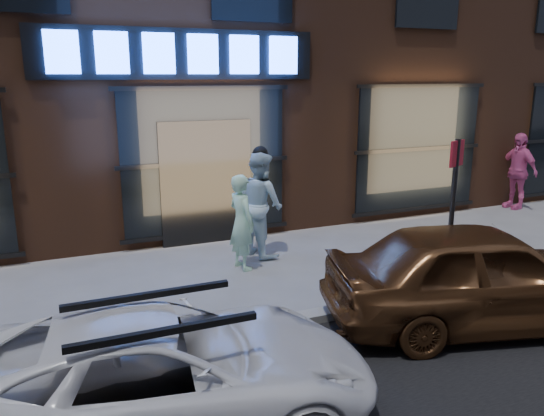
{
  "coord_description": "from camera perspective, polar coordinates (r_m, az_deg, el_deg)",
  "views": [
    {
      "loc": [
        -2.71,
        -5.86,
        3.24
      ],
      "look_at": [
        0.41,
        1.6,
        1.2
      ],
      "focal_mm": 35.0,
      "sensor_mm": 36.0,
      "label": 1
    }
  ],
  "objects": [
    {
      "name": "curb",
      "position": [
        7.2,
        1.92,
        -12.08
      ],
      "size": [
        60.0,
        0.25,
        0.12
      ],
      "primitive_type": "cube",
      "color": "gray",
      "rests_on": "ground"
    },
    {
      "name": "sign_post",
      "position": [
        8.23,
        18.88,
        0.6
      ],
      "size": [
        0.36,
        0.18,
        2.35
      ],
      "rotation": [
        0.0,
        0.0,
        0.4
      ],
      "color": "#262628",
      "rests_on": "ground"
    },
    {
      "name": "passerby",
      "position": [
        14.4,
        24.87,
        3.65
      ],
      "size": [
        0.53,
        1.12,
        1.87
      ],
      "primitive_type": "imported",
      "rotation": [
        0.0,
        0.0,
        -1.51
      ],
      "color": "pink",
      "rests_on": "ground"
    },
    {
      "name": "ground",
      "position": [
        7.22,
        1.92,
        -12.5
      ],
      "size": [
        90.0,
        90.0,
        0.0
      ],
      "primitive_type": "plane",
      "color": "slate",
      "rests_on": "ground"
    },
    {
      "name": "man_bowtie",
      "position": [
        8.96,
        -3.28,
        -1.54
      ],
      "size": [
        0.51,
        0.67,
        1.64
      ],
      "primitive_type": "imported",
      "rotation": [
        0.0,
        0.0,
        1.79
      ],
      "color": "#C1FDDC",
      "rests_on": "ground"
    },
    {
      "name": "man_cap",
      "position": [
        9.63,
        -1.25,
        0.46
      ],
      "size": [
        0.92,
        1.07,
        1.92
      ],
      "primitive_type": "imported",
      "rotation": [
        0.0,
        0.0,
        1.8
      ],
      "color": "white",
      "rests_on": "ground"
    },
    {
      "name": "gold_sedan",
      "position": [
        7.49,
        21.72,
        -6.72
      ],
      "size": [
        4.39,
        2.64,
        1.4
      ],
      "primitive_type": "imported",
      "rotation": [
        0.0,
        0.0,
        1.31
      ],
      "color": "brown",
      "rests_on": "ground"
    },
    {
      "name": "white_suv",
      "position": [
        5.23,
        -12.0,
        -16.99
      ],
      "size": [
        4.28,
        2.41,
        1.13
      ],
      "primitive_type": "imported",
      "rotation": [
        0.0,
        0.0,
        1.43
      ],
      "color": "white",
      "rests_on": "ground"
    }
  ]
}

